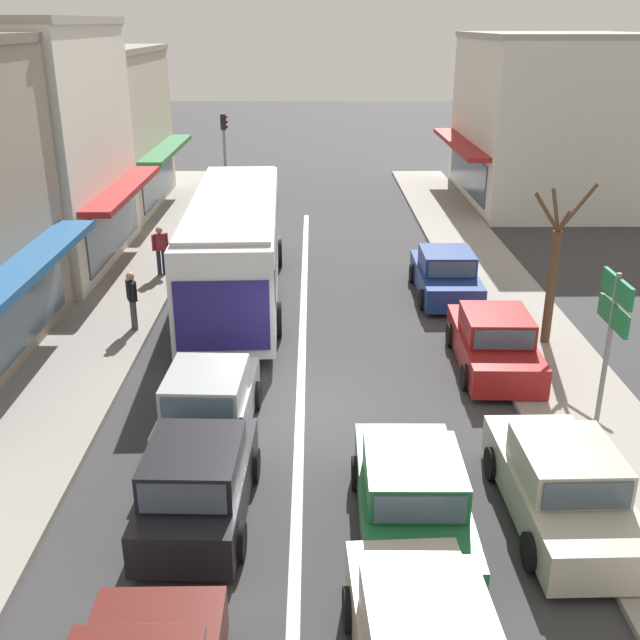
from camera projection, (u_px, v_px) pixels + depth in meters
ground_plane at (300, 410)px, 16.61m from camera, size 140.00×140.00×0.00m
lane_centre_line at (302, 339)px, 20.33m from camera, size 0.20×28.00×0.01m
sidewalk_left at (74, 311)px, 22.10m from camera, size 5.20×44.00×0.14m
kerb_right at (512, 310)px, 22.22m from camera, size 2.80×44.00×0.12m
shopfront_mid_block at (1, 148)px, 25.07m from camera, size 8.11×8.29×8.19m
shopfront_far_end at (78, 131)px, 33.28m from camera, size 7.95×8.69×7.05m
building_right_far at (552, 120)px, 34.84m from camera, size 8.68×10.28×7.59m
city_bus at (235, 241)px, 22.54m from camera, size 3.03×10.94×3.23m
sedan_behind_bus_mid at (412, 498)px, 12.41m from camera, size 1.95×4.23×1.47m
hatchback_behind_bus_near at (198, 483)px, 12.75m from camera, size 1.92×3.75×1.54m
hatchback_adjacent_lane_trail at (209, 404)px, 15.36m from camera, size 1.95×3.77×1.54m
parked_sedan_kerb_front at (562, 486)px, 12.73m from camera, size 1.96×4.23×1.47m
parked_sedan_kerb_second at (494, 342)px, 18.44m from camera, size 1.99×4.25×1.47m
parked_sedan_kerb_third at (446, 275)px, 23.35m from camera, size 1.92×4.21×1.47m
traffic_light_downstreet at (225, 144)px, 33.90m from camera, size 0.33×0.24×4.20m
directional_road_sign at (613, 317)px, 14.45m from camera, size 0.10×1.40×3.60m
street_tree_right at (553, 274)px, 19.20m from camera, size 1.59×1.46×4.35m
pedestrian_with_handbag_near at (161, 247)px, 24.79m from camera, size 0.60×0.50×1.63m
pedestrian_browsing_midblock at (132, 297)px, 20.31m from camera, size 0.35×0.53×1.63m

